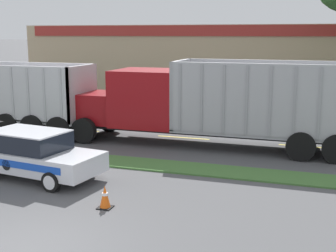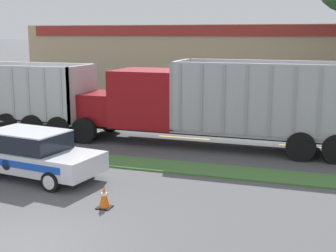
# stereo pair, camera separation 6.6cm
# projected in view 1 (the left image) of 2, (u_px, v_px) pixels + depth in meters

# --- Properties ---
(ground_plane) EXTENTS (600.00, 600.00, 0.00)m
(ground_plane) POSITION_uv_depth(u_px,v_px,m) (19.00, 251.00, 10.06)
(ground_plane) COLOR #515154
(grass_verge) EXTENTS (120.00, 1.39, 0.06)m
(grass_verge) POSITION_uv_depth(u_px,v_px,m) (141.00, 164.00, 16.67)
(grass_verge) COLOR #477538
(grass_verge) RESTS_ON ground_plane
(centre_line_3) EXTENTS (2.40, 0.14, 0.01)m
(centre_line_3) POSITION_uv_depth(u_px,v_px,m) (77.00, 130.00, 22.66)
(centre_line_3) COLOR yellow
(centre_line_3) RESTS_ON ground_plane
(centre_line_4) EXTENTS (2.40, 0.14, 0.01)m
(centre_line_4) POSITION_uv_depth(u_px,v_px,m) (183.00, 138.00, 20.99)
(centre_line_4) COLOR yellow
(centre_line_4) RESTS_ON ground_plane
(centre_line_5) EXTENTS (2.40, 0.14, 0.01)m
(centre_line_5) POSITION_uv_depth(u_px,v_px,m) (309.00, 147.00, 19.32)
(centre_line_5) COLOR yellow
(centre_line_5) RESTS_ON ground_plane
(dump_truck_lead) EXTENTS (11.90, 2.85, 3.52)m
(dump_truck_lead) POSITION_uv_depth(u_px,v_px,m) (178.00, 105.00, 19.63)
(dump_truck_lead) COLOR black
(dump_truck_lead) RESTS_ON ground_plane
(rally_car) EXTENTS (4.65, 2.44, 1.56)m
(rally_car) POSITION_uv_depth(u_px,v_px,m) (33.00, 154.00, 15.08)
(rally_car) COLOR silver
(rally_car) RESTS_ON ground_plane
(traffic_cone) EXTENTS (0.38, 0.38, 0.63)m
(traffic_cone) POSITION_uv_depth(u_px,v_px,m) (105.00, 197.00, 12.48)
(traffic_cone) COLOR black
(traffic_cone) RESTS_ON ground_plane
(store_building_backdrop) EXTENTS (34.00, 12.10, 5.25)m
(store_building_backdrop) POSITION_uv_depth(u_px,v_px,m) (238.00, 57.00, 40.35)
(store_building_backdrop) COLOR tan
(store_building_backdrop) RESTS_ON ground_plane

